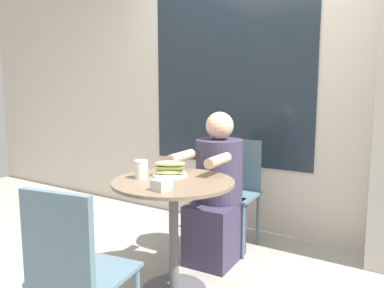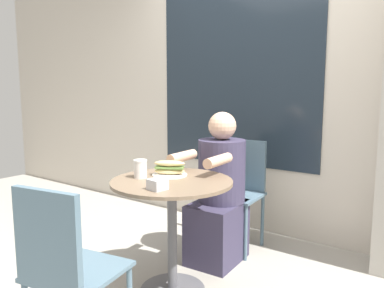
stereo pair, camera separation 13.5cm
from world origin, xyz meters
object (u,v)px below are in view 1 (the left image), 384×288
object	(u,v)px
empty_chair_across	(72,266)
seated_diner	(217,197)
cafe_table	(174,211)
drink_cup	(141,169)
sandwich_on_plate	(170,170)
diner_chair	(237,183)

from	to	relation	value
empty_chair_across	seated_diner	bearing A→B (deg)	81.99
cafe_table	empty_chair_across	bearing A→B (deg)	-86.57
cafe_table	drink_cup	size ratio (longest dim) A/B	6.49
cafe_table	drink_cup	bearing A→B (deg)	-160.77
empty_chair_across	sandwich_on_plate	distance (m)	0.95
cafe_table	diner_chair	world-z (taller)	diner_chair
cafe_table	sandwich_on_plate	distance (m)	0.27
sandwich_on_plate	drink_cup	size ratio (longest dim) A/B	1.96
seated_diner	sandwich_on_plate	bearing A→B (deg)	76.41
cafe_table	empty_chair_across	distance (m)	0.82
cafe_table	seated_diner	world-z (taller)	seated_diner
diner_chair	sandwich_on_plate	distance (m)	0.86
empty_chair_across	sandwich_on_plate	xyz separation A→B (m)	(-0.14, 0.91, 0.25)
empty_chair_across	sandwich_on_plate	size ratio (longest dim) A/B	3.84
sandwich_on_plate	seated_diner	bearing A→B (deg)	79.93
seated_diner	drink_cup	xyz separation A→B (m)	(-0.19, -0.63, 0.30)
seated_diner	sandwich_on_plate	distance (m)	0.56
seated_diner	diner_chair	bearing A→B (deg)	-92.22
cafe_table	sandwich_on_plate	size ratio (longest dim) A/B	3.32
diner_chair	drink_cup	world-z (taller)	diner_chair
cafe_table	drink_cup	xyz separation A→B (m)	(-0.20, -0.07, 0.25)
cafe_table	empty_chair_across	size ratio (longest dim) A/B	0.86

